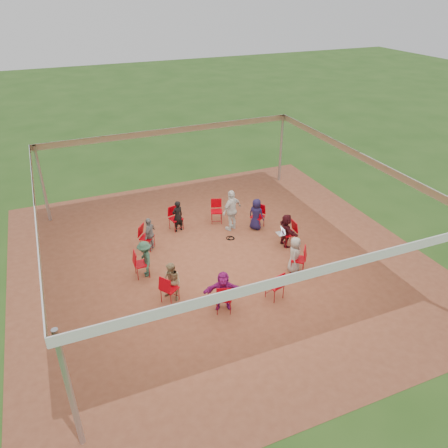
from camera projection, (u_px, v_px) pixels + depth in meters
name	position (u px, v px, depth m)	size (l,w,h in m)	color
ground	(219.00, 259.00, 14.45)	(80.00, 80.00, 0.00)	#294E18
dirt_patch	(219.00, 259.00, 14.45)	(13.00, 13.00, 0.00)	brown
tent	(219.00, 195.00, 13.29)	(10.33, 10.33, 3.00)	#B2B2B7
chair_0	(289.00, 234.00, 15.03)	(0.42, 0.44, 0.90)	#BA000C
chair_1	(258.00, 217.00, 16.10)	(0.42, 0.44, 0.90)	#BA000C
chair_2	(216.00, 212.00, 16.46)	(0.42, 0.44, 0.90)	#BA000C
chair_3	(176.00, 219.00, 15.96)	(0.42, 0.44, 0.90)	#BA000C
chair_4	(147.00, 237.00, 14.81)	(0.42, 0.44, 0.90)	#BA000C
chair_5	(142.00, 264.00, 13.43)	(0.42, 0.44, 0.90)	#BA000C
chair_6	(170.00, 289.00, 12.36)	(0.42, 0.44, 0.90)	#BA000C
chair_7	(223.00, 298.00, 12.00)	(0.42, 0.44, 0.90)	#BA000C
chair_8	(275.00, 285.00, 12.50)	(0.42, 0.44, 0.90)	#BA000C
chair_9	(298.00, 259.00, 13.65)	(0.42, 0.44, 0.90)	#BA000C
person_seated_0	(286.00, 230.00, 14.92)	(1.11, 0.42, 1.20)	#3D0E15
person_seated_1	(256.00, 214.00, 15.94)	(0.59, 0.33, 1.20)	#1B153D
person_seated_2	(178.00, 216.00, 15.81)	(0.44, 0.29, 1.20)	black
person_seated_3	(150.00, 234.00, 14.70)	(0.70, 0.36, 1.20)	gray
person_seated_4	(145.00, 259.00, 13.39)	(0.78, 0.38, 1.20)	#2D543F
person_seated_5	(172.00, 282.00, 12.37)	(0.58, 0.34, 1.20)	#978159
person_seated_6	(223.00, 291.00, 12.03)	(1.11, 0.42, 1.20)	#951876
person_seated_7	(295.00, 255.00, 13.61)	(0.59, 0.33, 1.20)	#A59D92
standing_person	(232.00, 210.00, 15.82)	(0.92, 0.47, 1.57)	silver
cable_coil	(231.00, 238.00, 15.60)	(0.35, 0.35, 0.03)	black
laptop	(282.00, 232.00, 14.88)	(0.27, 0.33, 0.22)	#B7B7BC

